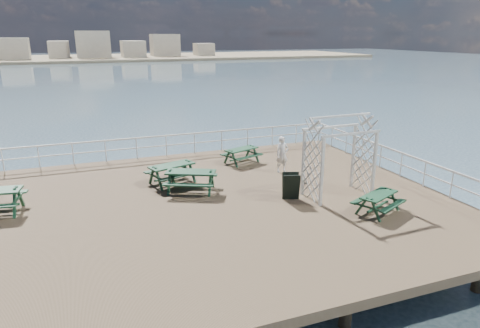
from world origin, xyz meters
name	(u,v)px	position (x,y,z in m)	size (l,w,h in m)	color
ground	(204,208)	(0.00, 0.00, -0.15)	(18.00, 14.00, 0.30)	brown
sea_backdrop	(127,54)	(12.54, 134.07, -0.51)	(300.00, 300.00, 9.20)	#384F5E
railing	(185,162)	(-0.07, 2.57, 0.87)	(17.77, 13.76, 1.10)	silver
picnic_table_b	(191,177)	(-0.11, 1.48, 0.60)	(2.39, 2.21, 0.93)	#153A22
picnic_table_c	(242,152)	(3.15, 4.41, 0.51)	(2.00, 1.81, 0.80)	#153A22
picnic_table_d	(172,170)	(-0.60, 2.68, 0.58)	(2.23, 2.00, 0.91)	#153A22
picnic_table_e	(378,199)	(5.43, -2.88, 0.50)	(1.99, 1.83, 0.78)	#153A22
trellis_arbor	(339,161)	(5.00, -0.97, 1.39)	(2.57, 1.45, 3.13)	silver
sandwich_board	(291,187)	(3.17, -0.69, 0.50)	(0.74, 0.64, 1.03)	black
person	(282,154)	(4.32, 2.41, 0.81)	(0.59, 0.39, 1.63)	white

